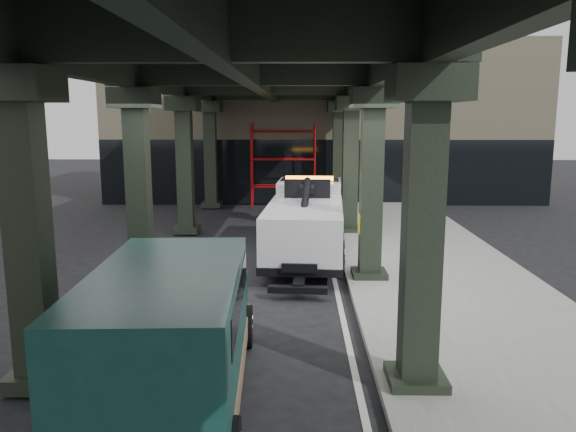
# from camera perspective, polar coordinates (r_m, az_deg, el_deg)

# --- Properties ---
(ground) EXTENTS (90.00, 90.00, 0.00)m
(ground) POSITION_cam_1_polar(r_m,az_deg,el_deg) (13.06, -2.22, -9.11)
(ground) COLOR black
(ground) RESTS_ON ground
(sidewalk) EXTENTS (5.00, 40.00, 0.15)m
(sidewalk) POSITION_cam_1_polar(r_m,az_deg,el_deg) (15.39, 15.29, -6.20)
(sidewalk) COLOR gray
(sidewalk) RESTS_ON ground
(lane_stripe) EXTENTS (0.12, 38.00, 0.01)m
(lane_stripe) POSITION_cam_1_polar(r_m,az_deg,el_deg) (14.98, 4.77, -6.60)
(lane_stripe) COLOR silver
(lane_stripe) RESTS_ON ground
(viaduct) EXTENTS (7.40, 32.00, 6.40)m
(viaduct) POSITION_cam_1_polar(r_m,az_deg,el_deg) (14.41, -3.55, 14.70)
(viaduct) COLOR black
(viaduct) RESTS_ON ground
(building) EXTENTS (22.00, 10.00, 8.00)m
(building) POSITION_cam_1_polar(r_m,az_deg,el_deg) (32.35, 3.37, 9.51)
(building) COLOR #C6B793
(building) RESTS_ON ground
(scaffolding) EXTENTS (3.08, 0.88, 4.00)m
(scaffolding) POSITION_cam_1_polar(r_m,az_deg,el_deg) (27.06, -0.48, 5.42)
(scaffolding) COLOR #AE0D10
(scaffolding) RESTS_ON ground
(tow_truck) EXTENTS (2.59, 7.60, 2.45)m
(tow_truck) POSITION_cam_1_polar(r_m,az_deg,el_deg) (17.35, 1.94, -0.22)
(tow_truck) COLOR black
(tow_truck) RESTS_ON ground
(towed_van) EXTENTS (2.40, 5.53, 2.20)m
(towed_van) POSITION_cam_1_polar(r_m,az_deg,el_deg) (8.51, -11.71, -11.54)
(towed_van) COLOR #124039
(towed_van) RESTS_ON ground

